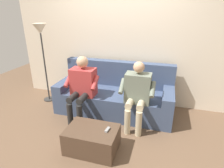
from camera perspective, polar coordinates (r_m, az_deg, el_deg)
The scene contains 8 objects.
ground_plane at distance 3.23m, azimuth -2.80°, elevation -14.00°, with size 8.00×8.00×0.00m, color brown.
back_wall at distance 3.87m, azimuth 3.03°, elevation 12.12°, with size 4.58×0.06×2.47m, color beige.
couch at distance 3.69m, azimuth 0.92°, elevation -3.47°, with size 2.18×0.87×0.93m.
coffee_table at distance 2.79m, azimuth -6.02°, elevation -16.32°, with size 0.72×0.50×0.34m.
person_left_seated at distance 3.09m, azimuth 7.60°, elevation -2.32°, with size 0.56×0.51×1.12m.
person_right_seated at distance 3.35m, azimuth -9.04°, elevation -0.24°, with size 0.58×0.60×1.14m.
remote_gray at distance 2.64m, azimuth -1.40°, elevation -13.64°, with size 0.11×0.04×0.03m, color gray.
floor_lamp at distance 4.07m, azimuth -20.67°, elevation 13.02°, with size 0.26×0.26×1.63m.
Camera 1 is at (-0.88, 3.06, 1.89)m, focal length 30.22 mm.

